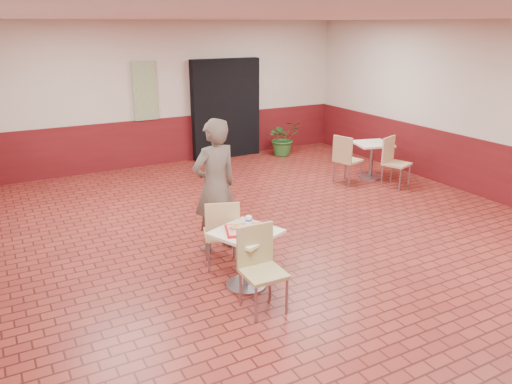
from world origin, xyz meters
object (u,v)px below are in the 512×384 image
chair_second_front (393,159)px  customer (215,186)px  paper_cup (249,220)px  ring_donut (235,227)px  chair_main_front (260,264)px  chair_main_back (222,231)px  main_table (246,250)px  second_table (372,154)px  long_john_donut (252,228)px  chair_second_left (346,157)px  serving_tray (246,230)px  potted_plant (283,138)px

chair_second_front → customer: bearing=174.2°
paper_cup → customer: bearing=89.0°
chair_second_front → ring_donut: bearing=-174.3°
chair_main_front → chair_main_back: (0.02, 1.02, -0.01)m
chair_main_front → chair_second_front: size_ratio=0.99×
main_table → customer: customer is taller
chair_main_front → second_table: 5.32m
customer → long_john_donut: size_ratio=11.33×
chair_main_back → chair_second_front: (4.23, 1.54, 0.01)m
paper_cup → chair_second_left: chair_second_left is taller
main_table → customer: bearing=84.1°
chair_main_front → chair_second_left: size_ratio=0.98×
main_table → chair_main_front: chair_main_front is taller
ring_donut → chair_second_front: size_ratio=0.12×
paper_cup → serving_tray: bearing=-129.3°
customer → ring_donut: bearing=69.2°
main_table → chair_second_front: bearing=26.5°
ring_donut → paper_cup: bearing=11.5°
main_table → long_john_donut: size_ratio=4.37×
potted_plant → chair_second_left: bearing=-92.1°
ring_donut → long_john_donut: (0.16, -0.13, 0.00)m
serving_tray → paper_cup: paper_cup is taller
chair_main_back → chair_second_front: 4.50m
main_table → serving_tray: size_ratio=1.52×
ring_donut → long_john_donut: long_john_donut is taller
ring_donut → paper_cup: paper_cup is taller
paper_cup → chair_second_left: size_ratio=0.10×
potted_plant → long_john_donut: bearing=-124.7°
customer → chair_second_left: size_ratio=1.93×
paper_cup → second_table: size_ratio=0.14×
long_john_donut → chair_second_left: chair_second_left is taller
long_john_donut → chair_second_front: bearing=27.4°
ring_donut → chair_main_back: bearing=83.6°
chair_main_front → ring_donut: chair_main_front is taller
serving_tray → potted_plant: bearing=54.6°
second_table → chair_second_front: bearing=-91.6°
paper_cup → chair_main_front: bearing=-106.4°
chair_second_front → paper_cup: bearing=-173.6°
chair_main_front → chair_second_front: bearing=31.9°
ring_donut → paper_cup: size_ratio=1.18×
chair_second_left → paper_cup: bearing=110.7°
main_table → ring_donut: bearing=143.6°
serving_tray → long_john_donut: long_john_donut is taller
chair_main_back → potted_plant: (3.63, 4.48, -0.09)m
ring_donut → main_table: bearing=-36.4°
second_table → chair_second_front: (-0.02, -0.61, 0.05)m
chair_second_front → potted_plant: bearing=82.3°
serving_tray → chair_second_front: (4.18, 2.09, -0.19)m
chair_main_back → long_john_donut: chair_main_back is taller
main_table → chair_second_left: chair_second_left is taller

